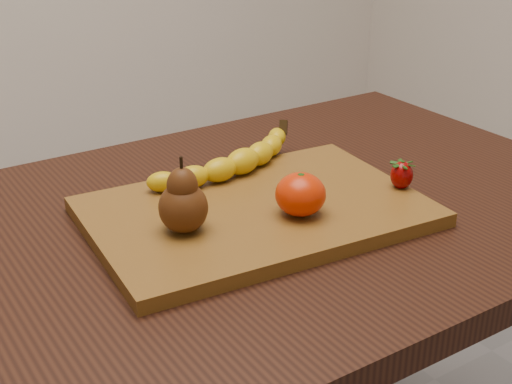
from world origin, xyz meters
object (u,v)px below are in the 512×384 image
mandarin (301,194)px  table (277,262)px  pear (183,195)px  cutting_board (256,212)px

mandarin → table: bearing=76.6°
pear → table: bearing=11.6°
table → mandarin: (-0.02, -0.08, 0.15)m
pear → mandarin: pear is taller
table → mandarin: bearing=-103.4°
table → cutting_board: 0.12m
cutting_board → table: bearing=29.1°
table → pear: size_ratio=10.17×
table → pear: bearing=-168.4°
table → pear: pear is taller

